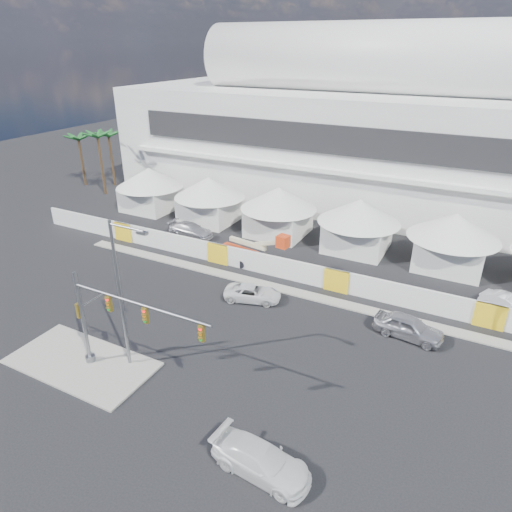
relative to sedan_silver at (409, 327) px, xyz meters
The scene contains 14 objects.
ground 16.53m from the sedan_silver, 141.11° to the right, with size 160.00×160.00×0.00m, color black.
median_island 23.12m from the sedan_silver, 144.67° to the right, with size 10.00×5.00×0.15m, color gray.
stadium 32.57m from the sedan_silver, 97.58° to the left, with size 80.00×24.80×21.98m.
tent_row 18.54m from the sedan_silver, 132.16° to the left, with size 53.40×8.40×5.40m.
hoarding_fence 8.00m from the sedan_silver, 148.86° to the left, with size 70.00×0.25×2.00m, color silver.
palm_cluster 50.47m from the sedan_silver, 157.54° to the left, with size 10.60×10.60×8.55m.
sedan_silver is the anchor object (origin of this frame).
pickup_curb 12.56m from the sedan_silver, behind, with size 4.73×2.18×1.31m, color white.
pickup_near 15.91m from the sedan_silver, 105.55° to the right, with size 5.29×2.15×1.54m, color silver.
lot_car_a 9.64m from the sedan_silver, 48.52° to the left, with size 4.17×1.45×1.37m, color silver.
lot_car_c 26.45m from the sedan_silver, 161.55° to the left, with size 5.27×2.14×1.53m, color silver.
traffic_mast 20.89m from the sedan_silver, 141.13° to the right, with size 10.27×0.65×6.70m.
streetlight_median 20.31m from the sedan_silver, 142.78° to the right, with size 2.82×0.28×10.20m.
boom_lift 17.54m from the sedan_silver, 162.22° to the left, with size 8.03×2.38×4.00m.
Camera 1 is at (15.86, -19.44, 19.69)m, focal length 32.00 mm.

